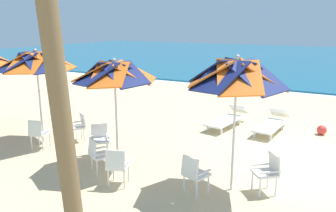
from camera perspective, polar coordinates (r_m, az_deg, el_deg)
ground_plane at (r=9.45m, az=21.69°, el=-8.65°), size 80.00×80.00×0.00m
surf_foam at (r=18.10m, az=25.27°, el=1.50°), size 80.00×0.70×0.01m
beach_umbrella_0 at (r=6.81m, az=11.46°, el=5.02°), size 2.06×2.06×2.86m
plastic_chair_0 at (r=7.40m, az=16.44°, el=-10.32°), size 0.63×0.63×0.87m
plastic_chair_1 at (r=7.02m, az=4.42°, el=-11.13°), size 0.56×0.58×0.87m
beach_umbrella_1 at (r=8.01m, az=-8.96°, el=5.43°), size 2.00×2.00×2.66m
plastic_chair_2 at (r=8.12m, az=-11.66°, el=-7.84°), size 0.61×0.62×0.87m
plastic_chair_3 at (r=7.45m, az=-8.52°, el=-9.73°), size 0.56×0.58×0.87m
plastic_chair_4 at (r=9.19m, az=-11.38°, el=-5.24°), size 0.63×0.63×0.87m
beach_umbrella_2 at (r=10.31m, az=-21.26°, el=6.92°), size 2.20×2.20×2.75m
plastic_chair_5 at (r=10.10m, az=-20.94°, el=-4.15°), size 0.54×0.56×0.87m
plastic_chair_6 at (r=10.42m, az=-14.80°, el=-3.14°), size 0.62×0.63×0.87m
sun_lounger_1 at (r=11.51m, az=16.99°, el=-2.80°), size 0.82×2.19×0.62m
sun_lounger_2 at (r=11.72m, az=9.93°, el=-2.10°), size 0.97×2.22×0.62m
palm_tree_0 at (r=4.98m, az=-18.58°, el=9.94°), size 2.53×2.98×5.21m
beach_ball at (r=11.81m, az=24.41°, el=-3.70°), size 0.30×0.30×0.30m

